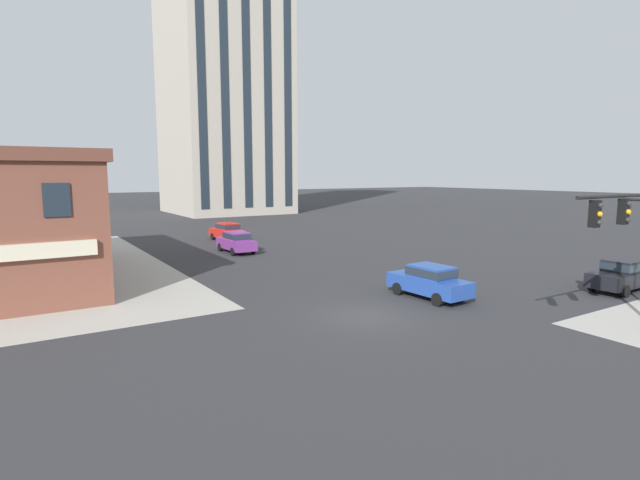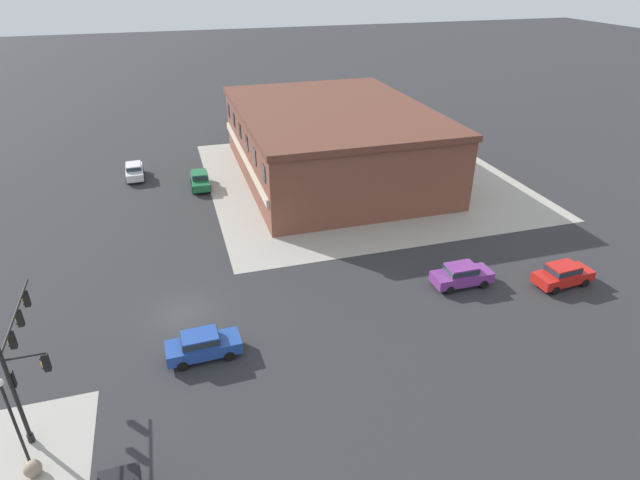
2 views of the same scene
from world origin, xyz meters
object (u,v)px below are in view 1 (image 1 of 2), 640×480
Objects in this scene: car_main_northbound_far at (227,231)px; car_parked_curb at (430,280)px; car_cross_eastbound at (236,241)px; car_main_southbound_far at (623,274)px.

car_main_northbound_far and car_parked_curb have the same top height.
car_main_northbound_far is at bearing 73.87° from car_cross_eastbound.
car_parked_curb is (0.54, -25.93, 0.00)m from car_main_northbound_far.
car_main_northbound_far is at bearing 109.05° from car_main_southbound_far.
car_main_northbound_far is at bearing 91.18° from car_parked_curb.
car_parked_curb is (2.59, -18.82, 0.00)m from car_cross_eastbound.
car_main_northbound_far and car_cross_eastbound have the same top height.
car_main_northbound_far is 7.40m from car_cross_eastbound.
car_main_southbound_far is 26.39m from car_cross_eastbound.
car_main_southbound_far is at bearing -23.90° from car_parked_curb.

